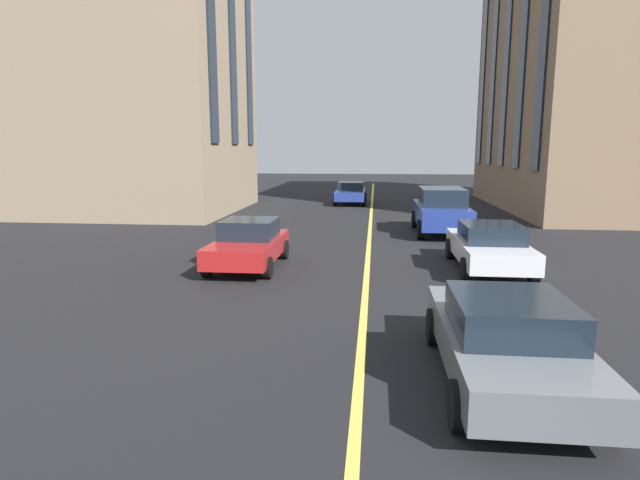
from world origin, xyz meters
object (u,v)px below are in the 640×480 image
(car_blue_trailing, at_px, (351,193))
(car_blue_parked_a, at_px, (441,210))
(car_grey_near, at_px, (506,338))
(car_white_oncoming, at_px, (489,246))
(car_red_mid, at_px, (249,244))

(car_blue_trailing, distance_m, car_blue_parked_a, 12.19)
(car_grey_near, bearing_deg, car_white_oncoming, -10.03)
(car_blue_trailing, height_order, car_white_oncoming, same)
(car_blue_parked_a, height_order, car_white_oncoming, car_blue_parked_a)
(car_red_mid, relative_size, car_blue_parked_a, 0.83)
(car_red_mid, height_order, car_blue_parked_a, car_blue_parked_a)
(car_white_oncoming, relative_size, car_grey_near, 1.00)
(car_blue_parked_a, distance_m, car_grey_near, 14.03)
(car_blue_parked_a, distance_m, car_white_oncoming, 6.53)
(car_blue_trailing, relative_size, car_white_oncoming, 1.00)
(car_grey_near, bearing_deg, car_red_mid, 38.24)
(car_red_mid, height_order, car_white_oncoming, car_red_mid)
(car_red_mid, relative_size, car_grey_near, 0.89)
(car_red_mid, xyz_separation_m, car_white_oncoming, (0.35, -6.96, 0.00))
(car_blue_parked_a, relative_size, car_grey_near, 1.07)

